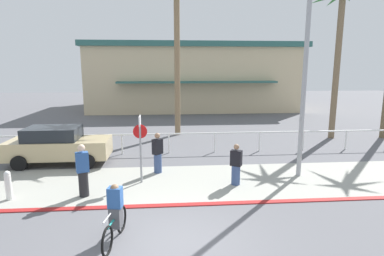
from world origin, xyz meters
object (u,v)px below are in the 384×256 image
(cyclist_teal_0, at_px, (115,215))
(palm_tree_3, at_px, (339,30))
(palm_tree_2, at_px, (178,28))
(pedestrian_0, at_px, (158,155))
(streetlight_curb, at_px, (308,68))
(pedestrian_1, at_px, (236,166))
(bollard_1, at_px, (8,185))
(stop_sign_bike_lane, at_px, (140,140))
(pedestrian_2, at_px, (83,172))
(car_tan_1, at_px, (58,145))

(cyclist_teal_0, bearing_deg, palm_tree_3, 43.93)
(palm_tree_2, bearing_deg, cyclist_teal_0, -99.30)
(pedestrian_0, bearing_deg, streetlight_curb, -10.23)
(streetlight_curb, relative_size, pedestrian_1, 4.81)
(palm_tree_2, xyz_separation_m, pedestrian_0, (-1.16, -7.60, -5.92))
(pedestrian_1, bearing_deg, pedestrian_0, 150.96)
(bollard_1, xyz_separation_m, cyclist_teal_0, (3.88, -2.81, 0.18))
(stop_sign_bike_lane, bearing_deg, pedestrian_2, -147.48)
(stop_sign_bike_lane, height_order, streetlight_curb, streetlight_curb)
(palm_tree_2, bearing_deg, bollard_1, -120.97)
(palm_tree_2, xyz_separation_m, pedestrian_1, (1.75, -9.22, -5.99))
(pedestrian_1, relative_size, pedestrian_2, 0.86)
(pedestrian_0, bearing_deg, palm_tree_3, 29.21)
(palm_tree_3, distance_m, cyclist_teal_0, 16.93)
(streetlight_curb, distance_m, pedestrian_0, 6.74)
(streetlight_curb, xyz_separation_m, palm_tree_3, (4.86, 6.91, 2.17))
(palm_tree_3, bearing_deg, stop_sign_bike_lane, -147.93)
(cyclist_teal_0, bearing_deg, bollard_1, 144.09)
(stop_sign_bike_lane, distance_m, cyclist_teal_0, 4.21)
(palm_tree_2, height_order, cyclist_teal_0, palm_tree_2)
(bollard_1, bearing_deg, cyclist_teal_0, -35.91)
(bollard_1, height_order, streetlight_curb, streetlight_curb)
(pedestrian_0, bearing_deg, palm_tree_2, 81.35)
(bollard_1, height_order, cyclist_teal_0, cyclist_teal_0)
(stop_sign_bike_lane, relative_size, pedestrian_2, 1.41)
(cyclist_teal_0, height_order, pedestrian_1, pedestrian_1)
(palm_tree_3, bearing_deg, pedestrian_1, -135.46)
(bollard_1, bearing_deg, stop_sign_bike_lane, 16.67)
(bollard_1, distance_m, palm_tree_2, 13.15)
(stop_sign_bike_lane, relative_size, pedestrian_0, 1.51)
(pedestrian_0, bearing_deg, bollard_1, -154.01)
(bollard_1, height_order, pedestrian_2, pedestrian_2)
(palm_tree_3, bearing_deg, streetlight_curb, -125.14)
(palm_tree_3, relative_size, car_tan_1, 1.97)
(streetlight_curb, xyz_separation_m, pedestrian_2, (-8.10, -1.23, -3.43))
(cyclist_teal_0, bearing_deg, palm_tree_2, 80.70)
(streetlight_curb, relative_size, car_tan_1, 1.70)
(bollard_1, xyz_separation_m, palm_tree_3, (15.35, 8.23, 5.93))
(palm_tree_2, xyz_separation_m, car_tan_1, (-5.64, -5.95, -5.83))
(car_tan_1, bearing_deg, pedestrian_0, -20.22)
(cyclist_teal_0, xyz_separation_m, pedestrian_2, (-1.50, 2.90, 0.15))
(streetlight_curb, xyz_separation_m, cyclist_teal_0, (-6.60, -4.14, -3.58))
(pedestrian_0, bearing_deg, pedestrian_1, -29.04)
(pedestrian_2, bearing_deg, palm_tree_3, 32.13)
(palm_tree_2, bearing_deg, pedestrian_1, -79.24)
(palm_tree_2, relative_size, pedestrian_1, 5.86)
(palm_tree_3, bearing_deg, palm_tree_2, 169.62)
(car_tan_1, height_order, cyclist_teal_0, car_tan_1)
(stop_sign_bike_lane, xyz_separation_m, pedestrian_0, (0.59, 1.08, -0.90))
(palm_tree_2, height_order, pedestrian_1, palm_tree_2)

